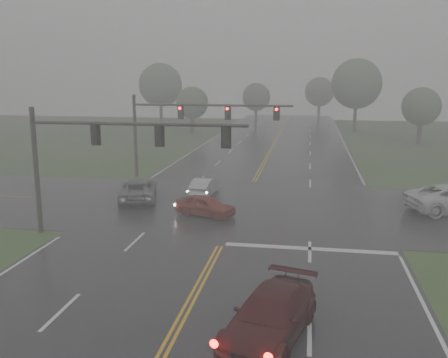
% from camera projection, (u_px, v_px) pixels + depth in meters
% --- Properties ---
extents(main_road, '(18.00, 160.00, 0.02)m').
position_uv_depth(main_road, '(237.00, 215.00, 31.04)').
color(main_road, black).
rests_on(main_road, ground).
extents(cross_street, '(120.00, 14.00, 0.02)m').
position_uv_depth(cross_street, '(241.00, 207.00, 32.97)').
color(cross_street, black).
rests_on(cross_street, ground).
extents(stop_bar, '(8.50, 0.50, 0.01)m').
position_uv_depth(stop_bar, '(310.00, 249.00, 24.90)').
color(stop_bar, silver).
rests_on(stop_bar, ground).
extents(sedan_maroon, '(3.45, 5.67, 1.54)m').
position_uv_depth(sedan_maroon, '(270.00, 338.00, 16.50)').
color(sedan_maroon, '#36090A').
rests_on(sedan_maroon, ground).
extents(sedan_red, '(4.08, 2.66, 1.29)m').
position_uv_depth(sedan_red, '(206.00, 216.00, 30.79)').
color(sedan_red, maroon).
rests_on(sedan_red, ground).
extents(sedan_silver, '(1.70, 3.97, 1.27)m').
position_uv_depth(sedan_silver, '(205.00, 195.00, 36.17)').
color(sedan_silver, '#A3A6AB').
rests_on(sedan_silver, ground).
extents(car_grey, '(3.76, 5.75, 1.47)m').
position_uv_depth(car_grey, '(138.00, 200.00, 34.73)').
color(car_grey, '#56595E').
rests_on(car_grey, ground).
extents(signal_gantry_near, '(11.66, 0.30, 6.89)m').
position_uv_depth(signal_gantry_near, '(97.00, 147.00, 26.07)').
color(signal_gantry_near, black).
rests_on(signal_gantry_near, ground).
extents(signal_gantry_far, '(13.32, 0.35, 6.96)m').
position_uv_depth(signal_gantry_far, '(183.00, 120.00, 41.14)').
color(signal_gantry_far, black).
rests_on(signal_gantry_far, ground).
extents(tree_nw_a, '(4.73, 4.73, 6.95)m').
position_uv_depth(tree_nw_a, '(192.00, 103.00, 73.19)').
color(tree_nw_a, '#2F261F').
rests_on(tree_nw_a, ground).
extents(tree_ne_a, '(7.52, 7.52, 11.05)m').
position_uv_depth(tree_ne_a, '(357.00, 84.00, 75.01)').
color(tree_ne_a, '#2F261F').
rests_on(tree_ne_a, ground).
extents(tree_n_mid, '(4.94, 4.94, 7.26)m').
position_uv_depth(tree_n_mid, '(256.00, 97.00, 88.12)').
color(tree_n_mid, '#2F261F').
rests_on(tree_n_mid, ground).
extents(tree_e_near, '(4.82, 4.82, 7.09)m').
position_uv_depth(tree_e_near, '(421.00, 107.00, 62.78)').
color(tree_e_near, '#2F261F').
rests_on(tree_e_near, ground).
extents(tree_nw_b, '(7.20, 7.20, 10.57)m').
position_uv_depth(tree_nw_b, '(160.00, 85.00, 83.12)').
color(tree_nw_b, '#2F261F').
rests_on(tree_nw_b, ground).
extents(tree_n_far, '(5.60, 5.60, 8.22)m').
position_uv_depth(tree_n_far, '(319.00, 92.00, 95.98)').
color(tree_n_far, '#2F261F').
rests_on(tree_n_far, ground).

